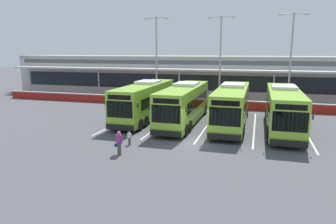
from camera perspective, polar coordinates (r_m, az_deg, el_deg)
The scene contains 17 objects.
ground_plane at distance 23.34m, azimuth 5.03°, elevation -5.63°, with size 200.00×200.00×0.00m, color #4C4C51.
terminal_building at distance 49.16m, azimuth 11.37°, elevation 6.61°, with size 70.00×13.00×6.00m.
red_barrier_wall at distance 37.20m, azimuth 9.49°, elevation 1.46°, with size 60.00×0.40×1.10m.
coach_bus_leftmost at distance 31.02m, azimuth -4.22°, elevation 1.97°, with size 2.99×12.15×3.78m.
coach_bus_left_centre at distance 29.09m, azimuth 3.01°, elevation 1.37°, with size 2.99×12.15×3.78m.
coach_bus_centre at distance 28.69m, azimuth 11.71°, elevation 1.01°, with size 2.99×12.15×3.78m.
coach_bus_right_centre at distance 28.28m, azimuth 20.55°, elevation 0.39°, with size 2.99×12.15×3.78m.
bay_stripe_far_west at distance 31.42m, azimuth -7.92°, elevation -1.30°, with size 0.14×13.00×0.01m, color silver.
bay_stripe_west at distance 29.96m, azimuth -0.57°, elevation -1.80°, with size 0.14×13.00×0.01m, color silver.
bay_stripe_mid_west at distance 29.05m, azimuth 7.39°, elevation -2.31°, with size 0.14×13.00×0.01m, color silver.
bay_stripe_centre at distance 28.72m, azimuth 15.69°, elevation -2.80°, with size 0.14×13.00×0.01m, color silver.
bay_stripe_mid_east at distance 29.01m, azimuth 24.02°, elevation -3.22°, with size 0.14×13.00×0.01m, color silver.
pedestrian_with_handbag at distance 20.56m, azimuth -9.07°, elevation -5.56°, with size 0.64×0.46×1.62m.
pedestrian_child at distance 22.67m, azimuth -7.15°, elevation -4.76°, with size 0.33×0.21×1.00m.
lamp_post_west at distance 40.29m, azimuth -2.15°, elevation 10.53°, with size 3.24×0.28×11.00m.
lamp_post_centre at distance 39.56m, azimuth 9.65°, elevation 10.37°, with size 3.24×0.28×11.00m.
lamp_post_east at distance 38.49m, azimuth 21.78°, elevation 9.73°, with size 3.24×0.28×11.00m.
Camera 1 is at (4.33, -21.92, 6.73)m, focal length 32.95 mm.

